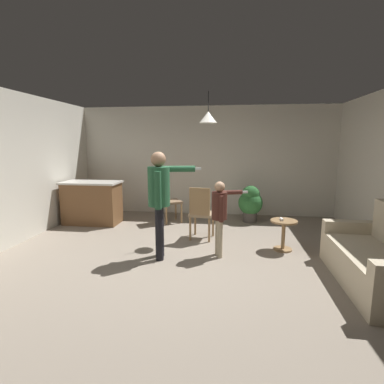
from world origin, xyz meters
TOP-DOWN VIEW (x-y plane):
  - ground at (0.00, 0.00)m, footprint 7.68×7.68m
  - wall_back at (0.00, 3.20)m, footprint 6.40×0.10m
  - couch_floral at (2.51, -0.44)m, footprint 0.89×1.82m
  - kitchen_counter at (-2.45, 1.90)m, footprint 1.26×0.66m
  - side_table_by_couch at (1.52, 0.71)m, footprint 0.44×0.44m
  - person_adult at (-0.45, 0.12)m, footprint 0.78×0.57m
  - person_child at (0.46, 0.31)m, footprint 0.57×0.46m
  - dining_chair_by_counter at (0.09, 1.08)m, footprint 0.48×0.48m
  - dining_chair_near_wall at (-0.77, 2.19)m, footprint 0.58×0.58m
  - potted_plant_corner at (1.09, 2.47)m, footprint 0.55×0.55m
  - spare_remote_on_table at (1.48, 0.71)m, footprint 0.04×0.13m
  - ceiling_light_pendant at (0.20, 1.18)m, footprint 0.32×0.32m

SIDE VIEW (x-z plane):
  - ground at x=0.00m, z-range 0.00..0.00m
  - side_table_by_couch at x=1.52m, z-range 0.07..0.59m
  - couch_floral at x=2.51m, z-range -0.17..0.83m
  - potted_plant_corner at x=1.09m, z-range 0.04..0.89m
  - kitchen_counter at x=-2.45m, z-range 0.00..0.95m
  - spare_remote_on_table at x=1.48m, z-range 0.52..0.56m
  - dining_chair_by_counter at x=0.09m, z-range 0.05..1.05m
  - dining_chair_near_wall at x=-0.77m, z-range 0.05..1.05m
  - person_child at x=0.46m, z-range 0.15..1.35m
  - person_adult at x=-0.45m, z-range 0.20..1.87m
  - wall_back at x=0.00m, z-range 0.00..2.70m
  - ceiling_light_pendant at x=0.20m, z-range 1.98..2.53m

